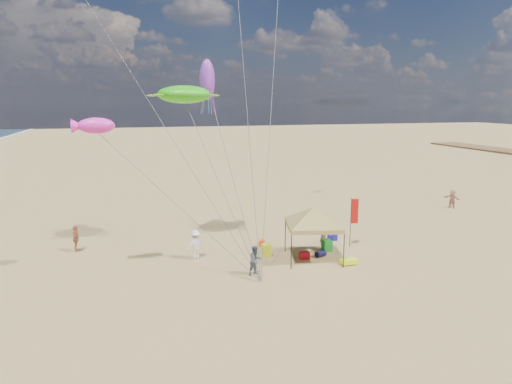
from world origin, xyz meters
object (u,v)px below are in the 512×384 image
(person_near_c, at_px, (195,245))
(canopy_tent, at_px, (314,209))
(chair_green, at_px, (327,245))
(person_far_a, at_px, (76,239))
(person_near_a, at_px, (323,237))
(person_near_b, at_px, (255,261))
(beach_cart, at_px, (349,261))
(cooler_blue, at_px, (332,237))
(feather_flag, at_px, (354,214))
(person_far_c, at_px, (452,199))
(cooler_red, at_px, (304,255))
(chair_yellow, at_px, (266,250))

(person_near_c, bearing_deg, canopy_tent, 142.38)
(chair_green, height_order, person_far_a, person_far_a)
(person_near_a, xyz_separation_m, person_near_b, (-5.02, -2.73, -0.01))
(beach_cart, height_order, person_near_a, person_near_a)
(person_near_a, bearing_deg, person_near_b, 11.18)
(person_near_a, xyz_separation_m, person_far_a, (-14.12, 3.76, 0.01))
(cooler_blue, height_order, person_near_a, person_near_a)
(person_near_b, bearing_deg, cooler_blue, 12.41)
(beach_cart, height_order, person_far_a, person_far_a)
(feather_flag, bearing_deg, person_near_a, 178.56)
(person_near_a, relative_size, person_far_c, 0.98)
(person_far_c, bearing_deg, cooler_blue, -90.82)
(cooler_blue, xyz_separation_m, person_near_b, (-6.34, -4.15, 0.58))
(cooler_blue, bearing_deg, person_near_b, -146.77)
(person_near_c, bearing_deg, cooler_red, 143.22)
(person_far_a, bearing_deg, chair_green, -104.82)
(chair_yellow, relative_size, beach_cart, 0.78)
(beach_cart, bearing_deg, cooler_red, 139.94)
(cooler_red, height_order, chair_yellow, chair_yellow)
(canopy_tent, height_order, chair_green, canopy_tent)
(cooler_blue, bearing_deg, feather_flag, -67.38)
(chair_yellow, bearing_deg, person_near_c, 170.20)
(person_near_b, bearing_deg, cooler_red, 3.96)
(person_near_b, relative_size, person_far_c, 0.97)
(chair_yellow, xyz_separation_m, person_near_b, (-1.41, -2.55, 0.42))
(chair_yellow, xyz_separation_m, person_near_c, (-3.96, 0.68, 0.49))
(chair_green, distance_m, person_near_c, 7.73)
(chair_green, relative_size, person_far_c, 0.44)
(person_near_c, bearing_deg, beach_cart, 136.35)
(chair_green, bearing_deg, person_far_c, 25.60)
(chair_yellow, height_order, person_far_a, person_far_a)
(canopy_tent, relative_size, person_far_a, 3.50)
(person_near_b, bearing_deg, chair_yellow, 40.32)
(cooler_blue, relative_size, person_near_b, 0.35)
(beach_cart, xyz_separation_m, person_far_c, (14.56, 9.48, 0.59))
(canopy_tent, height_order, feather_flag, canopy_tent)
(canopy_tent, xyz_separation_m, chair_yellow, (-2.33, 1.24, -2.55))
(person_near_b, relative_size, person_far_a, 0.98)
(canopy_tent, bearing_deg, person_far_a, 158.05)
(cooler_red, bearing_deg, person_far_a, 158.26)
(chair_yellow, relative_size, person_near_c, 0.42)
(feather_flag, relative_size, cooler_red, 5.64)
(cooler_red, distance_m, chair_yellow, 2.18)
(beach_cart, relative_size, person_near_c, 0.54)
(cooler_blue, height_order, beach_cart, cooler_blue)
(person_far_a, bearing_deg, beach_cart, -113.22)
(feather_flag, height_order, chair_yellow, feather_flag)
(beach_cart, relative_size, person_far_a, 0.57)
(person_far_c, bearing_deg, person_near_b, -86.72)
(person_near_a, bearing_deg, beach_cart, 77.10)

